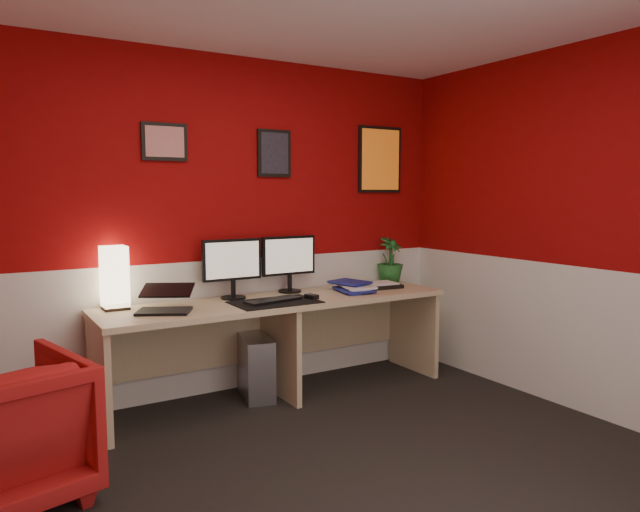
{
  "coord_description": "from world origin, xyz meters",
  "views": [
    {
      "loc": [
        -1.57,
        -2.36,
        1.5
      ],
      "look_at": [
        0.6,
        1.21,
        1.05
      ],
      "focal_mm": 33.05,
      "sensor_mm": 36.0,
      "label": 1
    }
  ],
  "objects": [
    {
      "name": "ground",
      "position": [
        0.0,
        0.0,
        0.0
      ],
      "size": [
        4.0,
        3.5,
        0.01
      ],
      "primitive_type": "cube",
      "color": "black",
      "rests_on": "ground"
    },
    {
      "name": "wall_back",
      "position": [
        0.0,
        1.75,
        1.25
      ],
      "size": [
        4.0,
        0.01,
        2.5
      ],
      "primitive_type": "cube",
      "color": "maroon",
      "rests_on": "ground"
    },
    {
      "name": "wall_right",
      "position": [
        2.0,
        0.0,
        1.25
      ],
      "size": [
        0.01,
        3.5,
        2.5
      ],
      "primitive_type": "cube",
      "color": "maroon",
      "rests_on": "ground"
    },
    {
      "name": "wainscot_back",
      "position": [
        0.0,
        1.75,
        0.5
      ],
      "size": [
        4.0,
        0.01,
        1.0
      ],
      "primitive_type": "cube",
      "color": "silver",
      "rests_on": "ground"
    },
    {
      "name": "wainscot_right",
      "position": [
        2.0,
        0.0,
        0.5
      ],
      "size": [
        0.01,
        3.5,
        1.0
      ],
      "primitive_type": "cube",
      "color": "silver",
      "rests_on": "ground"
    },
    {
      "name": "desk",
      "position": [
        0.38,
        1.41,
        0.36
      ],
      "size": [
        2.6,
        0.65,
        0.73
      ],
      "primitive_type": "cube",
      "color": "tan",
      "rests_on": "ground"
    },
    {
      "name": "shoji_lamp",
      "position": [
        -0.73,
        1.63,
        0.93
      ],
      "size": [
        0.16,
        0.16,
        0.4
      ],
      "primitive_type": "cube",
      "color": "#FFE5B2",
      "rests_on": "desk"
    },
    {
      "name": "laptop",
      "position": [
        -0.49,
        1.35,
        0.84
      ],
      "size": [
        0.4,
        0.36,
        0.22
      ],
      "primitive_type": "cube",
      "rotation": [
        0.0,
        0.0,
        -0.5
      ],
      "color": "black",
      "rests_on": "desk"
    },
    {
      "name": "monitor_left",
      "position": [
        0.09,
        1.59,
        1.02
      ],
      "size": [
        0.45,
        0.06,
        0.58
      ],
      "primitive_type": "cube",
      "color": "black",
      "rests_on": "desk"
    },
    {
      "name": "monitor_right",
      "position": [
        0.58,
        1.62,
        1.02
      ],
      "size": [
        0.45,
        0.06,
        0.58
      ],
      "primitive_type": "cube",
      "color": "black",
      "rests_on": "desk"
    },
    {
      "name": "desk_mat",
      "position": [
        0.28,
        1.29,
        0.73
      ],
      "size": [
        0.6,
        0.38,
        0.01
      ],
      "primitive_type": "cube",
      "color": "black",
      "rests_on": "desk"
    },
    {
      "name": "keyboard",
      "position": [
        0.27,
        1.31,
        0.74
      ],
      "size": [
        0.44,
        0.22,
        0.02
      ],
      "primitive_type": "cube",
      "rotation": [
        0.0,
        0.0,
        0.19
      ],
      "color": "black",
      "rests_on": "desk_mat"
    },
    {
      "name": "mouse",
      "position": [
        0.57,
        1.27,
        0.75
      ],
      "size": [
        0.08,
        0.11,
        0.03
      ],
      "primitive_type": "cube",
      "rotation": [
        0.0,
        0.0,
        0.19
      ],
      "color": "black",
      "rests_on": "desk_mat"
    },
    {
      "name": "book_bottom",
      "position": [
        0.89,
        1.38,
        0.75
      ],
      "size": [
        0.29,
        0.36,
        0.03
      ],
      "primitive_type": "imported",
      "rotation": [
        0.0,
        0.0,
        -0.17
      ],
      "color": "navy",
      "rests_on": "desk"
    },
    {
      "name": "book_middle",
      "position": [
        0.92,
        1.4,
        0.77
      ],
      "size": [
        0.3,
        0.37,
        0.02
      ],
      "primitive_type": "imported",
      "rotation": [
        0.0,
        0.0,
        -0.25
      ],
      "color": "silver",
      "rests_on": "book_bottom"
    },
    {
      "name": "book_top",
      "position": [
        0.91,
        1.4,
        0.79
      ],
      "size": [
        0.29,
        0.34,
        0.03
      ],
      "primitive_type": "imported",
      "rotation": [
        0.0,
        0.0,
        0.26
      ],
      "color": "navy",
      "rests_on": "book_middle"
    },
    {
      "name": "zen_tray",
      "position": [
        1.29,
        1.44,
        0.74
      ],
      "size": [
        0.38,
        0.29,
        0.03
      ],
      "primitive_type": "cube",
      "rotation": [
        0.0,
        0.0,
        -0.11
      ],
      "color": "black",
      "rests_on": "desk"
    },
    {
      "name": "potted_plant",
      "position": [
        1.56,
        1.62,
        0.93
      ],
      "size": [
        0.27,
        0.27,
        0.39
      ],
      "primitive_type": "imported",
      "rotation": [
        0.0,
        0.0,
        0.24
      ],
      "color": "#19591E",
      "rests_on": "desk"
    },
    {
      "name": "pc_tower",
      "position": [
        0.22,
        1.49,
        0.23
      ],
      "size": [
        0.3,
        0.48,
        0.45
      ],
      "primitive_type": "cube",
      "rotation": [
        0.0,
        0.0,
        -0.23
      ],
      "color": "#99999E",
      "rests_on": "ground"
    },
    {
      "name": "art_left",
      "position": [
        -0.34,
        1.74,
        1.85
      ],
      "size": [
        0.32,
        0.02,
        0.26
      ],
      "primitive_type": "cube",
      "color": "red",
      "rests_on": "wall_back"
    },
    {
      "name": "art_center",
      "position": [
        0.51,
        1.74,
        1.8
      ],
      "size": [
        0.28,
        0.02,
        0.36
      ],
      "primitive_type": "cube",
      "color": "black",
      "rests_on": "wall_back"
    },
    {
      "name": "art_right",
      "position": [
        1.52,
        1.74,
        1.78
      ],
      "size": [
        0.44,
        0.02,
        0.56
      ],
      "primitive_type": "cube",
      "color": "orange",
      "rests_on": "wall_back"
    }
  ]
}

